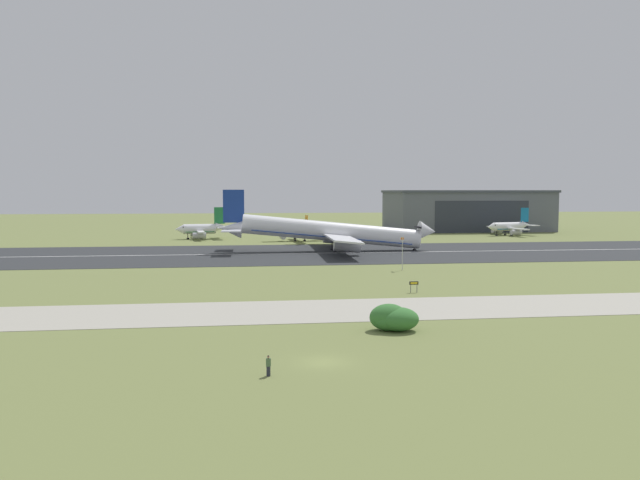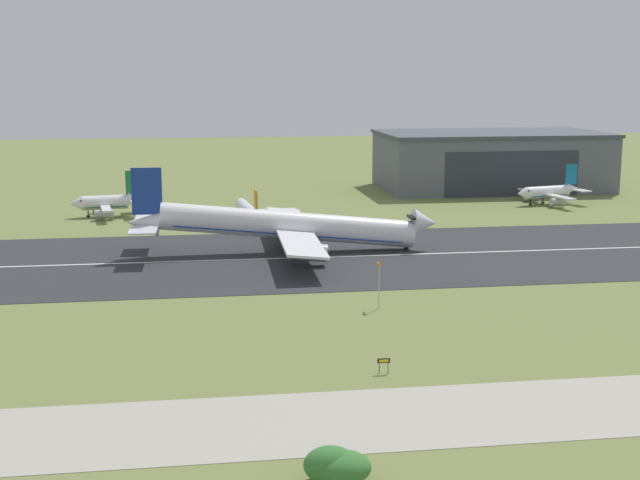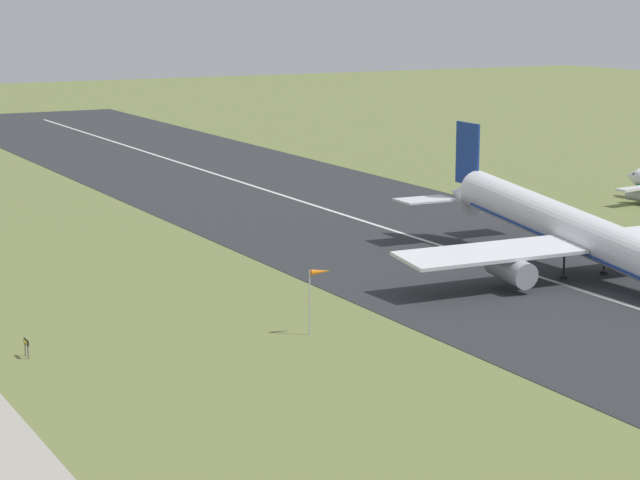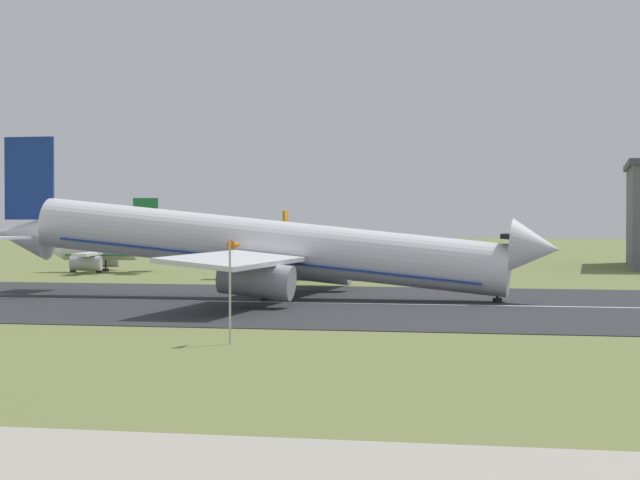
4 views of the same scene
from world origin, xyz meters
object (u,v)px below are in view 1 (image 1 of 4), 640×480
at_px(airplane_parked_centre, 300,232).
at_px(windsock_pole, 402,241).
at_px(airplane_landing, 330,232).
at_px(airplane_parked_west, 509,227).
at_px(shrub_clump, 393,319).
at_px(spectator_left, 268,365).
at_px(runway_sign, 414,284).
at_px(airplane_parked_east, 201,229).

relative_size(airplane_parked_centre, windsock_pole, 3.71).
height_order(airplane_landing, airplane_parked_centre, airplane_landing).
distance_m(airplane_parked_west, shrub_clump, 159.43).
bearing_deg(spectator_left, airplane_landing, 78.96).
bearing_deg(airplane_parked_west, shrub_clump, -118.57).
bearing_deg(shrub_clump, airplane_parked_west, 61.43).
bearing_deg(airplane_parked_centre, airplane_parked_west, 12.12).
xyz_separation_m(airplane_parked_west, windsock_pole, (-61.52, -87.99, 2.71)).
distance_m(airplane_landing, airplane_parked_west, 85.41).
distance_m(airplane_parked_west, runway_sign, 133.16).
height_order(airplane_landing, spectator_left, airplane_landing).
relative_size(airplane_landing, windsock_pole, 8.69).
distance_m(airplane_landing, airplane_parked_centre, 33.45).
distance_m(airplane_parked_east, runway_sign, 119.01).
bearing_deg(windsock_pole, runway_sign, -100.88).
bearing_deg(airplane_landing, runway_sign, -87.29).
bearing_deg(airplane_parked_west, airplane_parked_centre, -167.88).
bearing_deg(airplane_parked_centre, airplane_parked_east, 156.46).
bearing_deg(windsock_pole, airplane_parked_east, 117.14).
distance_m(airplane_landing, shrub_clump, 91.25).
relative_size(shrub_clump, spectator_left, 3.11).
height_order(airplane_parked_west, windsock_pole, airplane_parked_west).
height_order(airplane_landing, shrub_clump, airplane_landing).
bearing_deg(runway_sign, windsock_pole, 79.12).
bearing_deg(spectator_left, shrub_clump, 46.70).
xyz_separation_m(airplane_parked_centre, spectator_left, (-16.07, -139.25, -1.84)).
bearing_deg(airplane_landing, airplane_parked_centre, 98.02).
relative_size(airplane_parked_west, runway_sign, 12.21).
height_order(windsock_pole, runway_sign, windsock_pole).
bearing_deg(airplane_parked_centre, windsock_pole, -79.75).
xyz_separation_m(airplane_landing, airplane_parked_west, (69.88, 49.06, -1.89)).
xyz_separation_m(airplane_parked_east, runway_sign, (38.53, -112.59, -1.83)).
distance_m(airplane_landing, windsock_pole, 39.82).
height_order(airplane_parked_west, runway_sign, airplane_parked_west).
height_order(airplane_parked_east, windsock_pole, airplane_parked_east).
xyz_separation_m(windsock_pole, spectator_left, (-29.08, -67.27, -4.82)).
bearing_deg(windsock_pole, airplane_parked_centre, 100.25).
distance_m(airplane_parked_centre, spectator_left, 140.18).
height_order(airplane_parked_centre, windsock_pole, airplane_parked_centre).
xyz_separation_m(airplane_parked_centre, shrub_clump, (-1.70, -124.00, -1.42)).
relative_size(shrub_clump, runway_sign, 3.17).
bearing_deg(airplane_parked_east, windsock_pole, -62.86).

